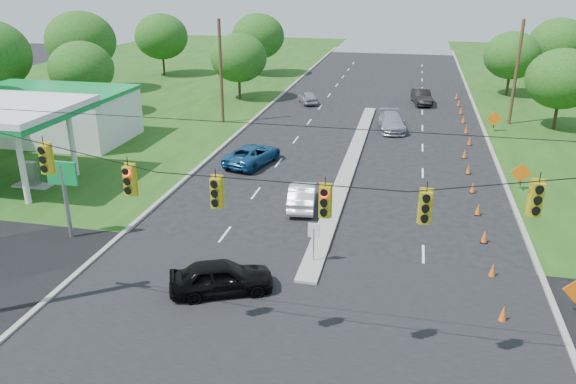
% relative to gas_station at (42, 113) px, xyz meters
% --- Properties ---
extents(ground, '(160.00, 160.00, 0.00)m').
position_rel_gas_station_xyz_m(ground, '(23.64, -20.24, -2.58)').
color(ground, black).
rests_on(ground, ground).
extents(cross_street, '(160.00, 14.00, 0.02)m').
position_rel_gas_station_xyz_m(cross_street, '(23.64, -20.24, -2.58)').
color(cross_street, black).
rests_on(cross_street, ground).
extents(curb_left, '(0.25, 110.00, 0.16)m').
position_rel_gas_station_xyz_m(curb_left, '(13.54, 9.76, -2.58)').
color(curb_left, gray).
rests_on(curb_left, ground).
extents(curb_right, '(0.25, 110.00, 0.16)m').
position_rel_gas_station_xyz_m(curb_right, '(33.74, 9.76, -2.58)').
color(curb_right, gray).
rests_on(curb_right, ground).
extents(median, '(1.00, 34.00, 0.18)m').
position_rel_gas_station_xyz_m(median, '(23.64, 0.76, -2.58)').
color(median, gray).
rests_on(median, ground).
extents(median_sign, '(0.55, 0.06, 2.05)m').
position_rel_gas_station_xyz_m(median_sign, '(23.64, -14.24, -1.11)').
color(median_sign, gray).
rests_on(median_sign, ground).
extents(signal_span, '(25.60, 0.32, 9.00)m').
position_rel_gas_station_xyz_m(signal_span, '(23.59, -21.24, 2.40)').
color(signal_span, '#422D1C').
rests_on(signal_span, ground).
extents(utility_pole_far_left, '(0.28, 0.28, 9.00)m').
position_rel_gas_station_xyz_m(utility_pole_far_left, '(11.14, 9.76, 1.92)').
color(utility_pole_far_left, '#422D1C').
rests_on(utility_pole_far_left, ground).
extents(utility_pole_far_right, '(0.28, 0.28, 9.00)m').
position_rel_gas_station_xyz_m(utility_pole_far_right, '(36.14, 14.76, 1.92)').
color(utility_pole_far_right, '#422D1C').
rests_on(utility_pole_far_right, ground).
extents(gas_station, '(18.40, 19.70, 5.20)m').
position_rel_gas_station_xyz_m(gas_station, '(0.00, 0.00, 0.00)').
color(gas_station, white).
rests_on(gas_station, ground).
extents(cone_0, '(0.32, 0.32, 0.70)m').
position_rel_gas_station_xyz_m(cone_0, '(31.60, -17.24, -2.23)').
color(cone_0, '#E35B1C').
rests_on(cone_0, ground).
extents(cone_1, '(0.32, 0.32, 0.70)m').
position_rel_gas_station_xyz_m(cone_1, '(31.60, -13.74, -2.23)').
color(cone_1, '#E35B1C').
rests_on(cone_1, ground).
extents(cone_2, '(0.32, 0.32, 0.70)m').
position_rel_gas_station_xyz_m(cone_2, '(31.60, -10.24, -2.23)').
color(cone_2, '#E35B1C').
rests_on(cone_2, ground).
extents(cone_3, '(0.32, 0.32, 0.70)m').
position_rel_gas_station_xyz_m(cone_3, '(31.60, -6.74, -2.23)').
color(cone_3, '#E35B1C').
rests_on(cone_3, ground).
extents(cone_4, '(0.32, 0.32, 0.70)m').
position_rel_gas_station_xyz_m(cone_4, '(31.60, -3.24, -2.23)').
color(cone_4, '#E35B1C').
rests_on(cone_4, ground).
extents(cone_5, '(0.32, 0.32, 0.70)m').
position_rel_gas_station_xyz_m(cone_5, '(31.60, 0.26, -2.23)').
color(cone_5, '#E35B1C').
rests_on(cone_5, ground).
extents(cone_6, '(0.32, 0.32, 0.70)m').
position_rel_gas_station_xyz_m(cone_6, '(31.60, 3.76, -2.23)').
color(cone_6, '#E35B1C').
rests_on(cone_6, ground).
extents(cone_7, '(0.32, 0.32, 0.70)m').
position_rel_gas_station_xyz_m(cone_7, '(32.20, 7.26, -2.23)').
color(cone_7, '#E35B1C').
rests_on(cone_7, ground).
extents(cone_8, '(0.32, 0.32, 0.70)m').
position_rel_gas_station_xyz_m(cone_8, '(32.20, 10.76, -2.23)').
color(cone_8, '#E35B1C').
rests_on(cone_8, ground).
extents(cone_9, '(0.32, 0.32, 0.70)m').
position_rel_gas_station_xyz_m(cone_9, '(32.20, 14.26, -2.23)').
color(cone_9, '#E35B1C').
rests_on(cone_9, ground).
extents(cone_10, '(0.32, 0.32, 0.70)m').
position_rel_gas_station_xyz_m(cone_10, '(32.20, 17.76, -2.23)').
color(cone_10, '#E35B1C').
rests_on(cone_10, ground).
extents(cone_11, '(0.32, 0.32, 0.70)m').
position_rel_gas_station_xyz_m(cone_11, '(32.20, 21.26, -2.23)').
color(cone_11, '#E35B1C').
rests_on(cone_11, ground).
extents(cone_12, '(0.32, 0.32, 0.70)m').
position_rel_gas_station_xyz_m(cone_12, '(32.20, 24.76, -2.23)').
color(cone_12, '#E35B1C').
rests_on(cone_12, ground).
extents(work_sign_1, '(1.27, 0.58, 1.37)m').
position_rel_gas_station_xyz_m(work_sign_1, '(34.44, -2.24, -1.48)').
color(work_sign_1, black).
rests_on(work_sign_1, ground).
extents(work_sign_2, '(1.27, 0.58, 1.37)m').
position_rel_gas_station_xyz_m(work_sign_2, '(34.44, 11.76, -1.48)').
color(work_sign_2, black).
rests_on(work_sign_2, ground).
extents(tree_2, '(5.88, 5.88, 6.86)m').
position_rel_gas_station_xyz_m(tree_2, '(-2.36, 9.76, 1.76)').
color(tree_2, black).
rests_on(tree_2, ground).
extents(tree_3, '(7.56, 7.56, 8.82)m').
position_rel_gas_station_xyz_m(tree_3, '(-8.36, 19.76, 3.00)').
color(tree_3, black).
rests_on(tree_3, ground).
extents(tree_4, '(6.72, 6.72, 7.84)m').
position_rel_gas_station_xyz_m(tree_4, '(-4.36, 31.76, 2.38)').
color(tree_4, black).
rests_on(tree_4, ground).
extents(tree_5, '(5.88, 5.88, 6.86)m').
position_rel_gas_station_xyz_m(tree_5, '(9.64, 19.76, 1.76)').
color(tree_5, black).
rests_on(tree_5, ground).
extents(tree_6, '(6.72, 6.72, 7.84)m').
position_rel_gas_station_xyz_m(tree_6, '(7.64, 34.76, 2.38)').
color(tree_6, black).
rests_on(tree_6, ground).
extents(tree_9, '(5.88, 5.88, 6.86)m').
position_rel_gas_station_xyz_m(tree_9, '(39.64, 13.76, 1.76)').
color(tree_9, black).
rests_on(tree_9, ground).
extents(tree_11, '(6.72, 6.72, 7.84)m').
position_rel_gas_station_xyz_m(tree_11, '(43.64, 34.76, 2.38)').
color(tree_11, black).
rests_on(tree_11, ground).
extents(tree_12, '(5.88, 5.88, 6.86)m').
position_rel_gas_station_xyz_m(tree_12, '(37.64, 27.76, 1.76)').
color(tree_12, black).
rests_on(tree_12, ground).
extents(black_sedan, '(4.67, 3.32, 1.48)m').
position_rel_gas_station_xyz_m(black_sedan, '(20.32, -17.58, -1.84)').
color(black_sedan, black).
rests_on(black_sedan, ground).
extents(white_sedan, '(1.99, 4.34, 1.38)m').
position_rel_gas_station_xyz_m(white_sedan, '(21.82, -7.69, -1.89)').
color(white_sedan, silver).
rests_on(white_sedan, ground).
extents(blue_pickup, '(3.57, 5.51, 1.41)m').
position_rel_gas_station_xyz_m(blue_pickup, '(16.94, -0.88, -1.87)').
color(blue_pickup, navy).
rests_on(blue_pickup, ground).
extents(silver_car_far, '(2.77, 5.24, 1.45)m').
position_rel_gas_station_xyz_m(silver_car_far, '(26.02, 10.45, -1.85)').
color(silver_car_far, '#8E8BA6').
rests_on(silver_car_far, ground).
extents(silver_car_oncoming, '(2.85, 3.97, 1.26)m').
position_rel_gas_station_xyz_m(silver_car_oncoming, '(17.13, 19.22, -1.95)').
color(silver_car_oncoming, gray).
rests_on(silver_car_oncoming, ground).
extents(dark_car_receding, '(2.30, 4.74, 1.50)m').
position_rel_gas_station_xyz_m(dark_car_receding, '(28.52, 21.51, -1.83)').
color(dark_car_receding, black).
rests_on(dark_car_receding, ground).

